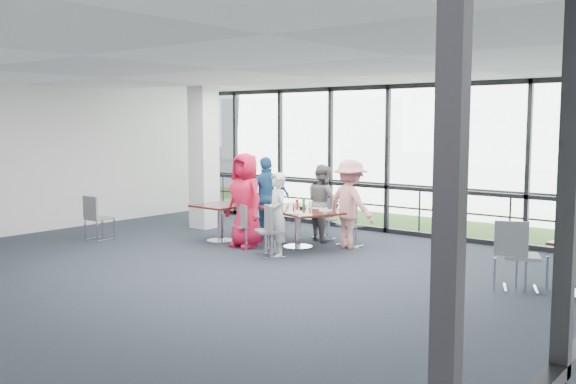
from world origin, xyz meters
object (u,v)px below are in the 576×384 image
Objects in this scene: diner_end at (267,198)px; chair_spare_r at (522,256)px; chair_main_nr at (270,231)px; diner_near_right at (277,215)px; main_table at (298,216)px; chair_main_nl at (246,226)px; chair_spare_lb at (252,212)px; structural_column at (204,158)px; chair_main_fl at (324,219)px; chair_main_fr at (350,225)px; chair_main_end at (260,217)px; diner_far_left at (323,203)px; diner_far_right at (350,204)px; diner_near_left at (245,200)px; chair_spare_la at (99,219)px; side_table_left at (220,210)px.

diner_end reaches higher than chair_spare_r.
diner_near_right is at bearing 88.65° from chair_main_nr.
main_table is at bearing 131.57° from chair_main_nr.
diner_near_right is 1.10m from chair_main_nl.
diner_near_right is 2.92m from chair_spare_lb.
chair_main_nr is at bearing 163.30° from chair_spare_r.
chair_main_nr reaches higher than chair_main_nl.
structural_column is 3.92× the size of chair_main_fl.
chair_main_nr reaches higher than chair_main_fr.
main_table is at bearing -10.27° from structural_column.
diner_far_left is at bearing 129.93° from chair_main_end.
diner_far_right is 2.22m from chair_main_end.
chair_main_fl is at bearing -34.78° from diner_far_left.
diner_near_left is at bearing 43.14° from diner_end.
chair_main_end is at bearing 31.69° from chair_main_fr.
chair_main_end is 3.28m from chair_spare_la.
diner_far_right is (0.59, 1.47, 0.09)m from diner_near_right.
chair_main_fl is 1.02× the size of chair_spare_lb.
chair_spare_r is at bearing -0.35° from side_table_left.
side_table_left is 2.08m from diner_far_left.
side_table_left is at bearing -3.42° from diner_end.
chair_spare_lb is 6.62m from chair_spare_r.
structural_column reaches higher than chair_spare_la.
chair_main_nr is at bearing 10.05° from chair_spare_la.
chair_main_nl reaches higher than chair_spare_lb.
main_table is 4.45m from chair_spare_r.
chair_main_end is at bearing 141.95° from chair_main_nl.
diner_far_left is 0.92× the size of diner_far_right.
diner_near_right is (1.82, -0.41, 0.11)m from side_table_left.
diner_near_left is 1.84× the size of chair_spare_r.
diner_far_left is 0.87m from chair_main_fr.
diner_near_left reaches higher than chair_spare_r.
chair_main_fl is at bearing 119.57° from main_table.
structural_column is 4.02m from chair_main_fr.
diner_far_right is at bearing 42.52° from diner_near_left.
diner_far_right reaches higher than chair_main_fl.
side_table_left is 1.06× the size of chair_spare_la.
diner_end reaches higher than chair_spare_la.
diner_end is at bearing 131.04° from chair_main_nl.
chair_spare_lb is at bearing 19.50° from chair_main_fr.
chair_main_fl is (-0.16, 1.09, -0.21)m from main_table.
chair_main_end is at bearing 147.93° from chair_spare_lb.
diner_near_right is (0.21, -0.87, 0.14)m from main_table.
diner_end is (2.03, -0.17, -0.75)m from structural_column.
chair_spare_r reaches higher than chair_main_nl.
diner_end is 1.89m from chair_main_fr.
diner_end reaches higher than chair_spare_lb.
diner_near_right is at bearing -12.65° from side_table_left.
diner_near_right is at bearing 145.43° from chair_spare_lb.
chair_main_end reaches higher than chair_main_fl.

